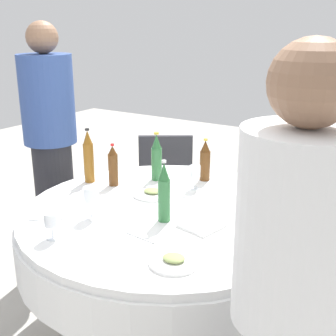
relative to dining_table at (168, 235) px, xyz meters
The scene contains 23 objects.
ground_plane 0.60m from the dining_table, ahead, with size 10.00×10.00×0.00m, color #B7B2A8.
dining_table is the anchor object (origin of this frame).
bottle_clear_south 0.54m from the dining_table, 11.03° to the left, with size 0.06×0.06×0.27m.
bottle_green_front 0.32m from the dining_table, 65.46° to the right, with size 0.06×0.06×0.31m.
bottle_green_east 0.55m from the dining_table, 131.05° to the left, with size 0.07×0.07×0.30m.
bottle_brown_rear 0.56m from the dining_table, 163.93° to the left, with size 0.06×0.06×0.25m.
bottle_amber_near 0.71m from the dining_table, behind, with size 0.06×0.06×0.33m.
bottle_brown_left 0.58m from the dining_table, 96.55° to the left, with size 0.06×0.06×0.26m.
wine_glass_rear 0.47m from the dining_table, 132.34° to the right, with size 0.07×0.07×0.16m.
wine_glass_near 0.65m from the dining_table, 115.17° to the right, with size 0.07×0.07×0.13m.
wine_glass_left 0.42m from the dining_table, 95.86° to the left, with size 0.06×0.06×0.14m.
wine_glass_north 0.70m from the dining_table, 15.52° to the right, with size 0.07×0.07×0.14m.
plate_west 0.57m from the dining_table, 54.90° to the right, with size 0.20×0.20×0.04m.
plate_inner 0.52m from the dining_table, 33.60° to the left, with size 0.22×0.22×0.04m.
plate_far 0.27m from the dining_table, 145.85° to the left, with size 0.22×0.22×0.04m.
spoon_front 0.37m from the dining_table, 79.30° to the right, with size 0.18×0.02×0.01m, color silver.
fork_east 0.62m from the dining_table, 135.73° to the right, with size 0.18×0.02×0.01m, color silver.
fork_rear 0.26m from the dining_table, 77.00° to the left, with size 0.18×0.02×0.01m, color silver.
folded_napkin 0.30m from the dining_table, 19.14° to the right, with size 0.17×0.17×0.02m, color white.
person_front 1.08m from the dining_table, behind, with size 0.34×0.34×1.68m.
person_rear 1.12m from the dining_table, 38.63° to the right, with size 0.34×0.34×1.63m.
chair_left 1.17m from the dining_table, 123.57° to the left, with size 0.55×0.55×0.87m.
chair_north 1.27m from the dining_table, 61.34° to the left, with size 0.54×0.54×0.87m.
Camera 1 is at (1.15, -1.79, 1.66)m, focal length 47.70 mm.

